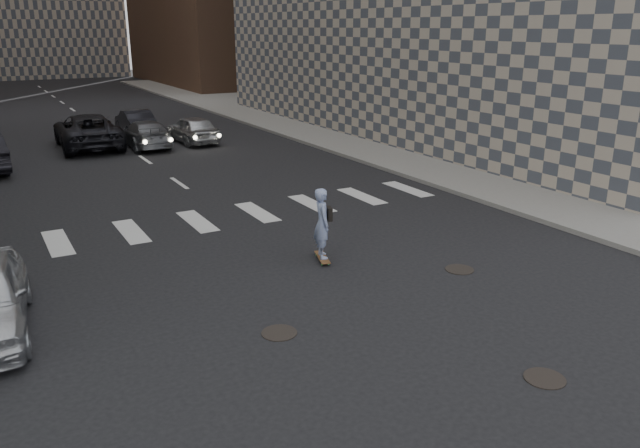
# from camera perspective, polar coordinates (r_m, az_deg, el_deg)

# --- Properties ---
(ground) EXTENTS (160.00, 160.00, 0.00)m
(ground) POSITION_cam_1_polar(r_m,az_deg,el_deg) (12.36, 7.26, -10.01)
(ground) COLOR black
(ground) RESTS_ON ground
(sidewalk_right) EXTENTS (13.00, 80.00, 0.15)m
(sidewalk_right) POSITION_cam_1_polar(r_m,az_deg,el_deg) (36.10, 6.93, 8.57)
(sidewalk_right) COLOR gray
(sidewalk_right) RESTS_ON ground
(manhole_a) EXTENTS (0.70, 0.70, 0.02)m
(manhole_a) POSITION_cam_1_polar(r_m,az_deg,el_deg) (11.53, 19.85, -13.14)
(manhole_a) COLOR black
(manhole_a) RESTS_ON ground
(manhole_b) EXTENTS (0.70, 0.70, 0.02)m
(manhole_b) POSITION_cam_1_polar(r_m,az_deg,el_deg) (12.34, -3.75, -9.90)
(manhole_b) COLOR black
(manhole_b) RESTS_ON ground
(manhole_c) EXTENTS (0.70, 0.70, 0.02)m
(manhole_c) POSITION_cam_1_polar(r_m,az_deg,el_deg) (15.70, 12.63, -4.08)
(manhole_c) COLOR black
(manhole_c) RESTS_ON ground
(skateboarder) EXTENTS (0.61, 0.98, 1.90)m
(skateboarder) POSITION_cam_1_polar(r_m,az_deg,el_deg) (15.59, 0.23, 0.07)
(skateboarder) COLOR brown
(skateboarder) RESTS_ON ground
(traffic_car_b) EXTENTS (1.97, 4.58, 1.32)m
(traffic_car_b) POSITION_cam_1_polar(r_m,az_deg,el_deg) (32.00, -15.65, 7.95)
(traffic_car_b) COLOR slate
(traffic_car_b) RESTS_ON ground
(traffic_car_c) EXTENTS (2.98, 6.04, 1.65)m
(traffic_car_c) POSITION_cam_1_polar(r_m,az_deg,el_deg) (32.68, -20.48, 7.98)
(traffic_car_c) COLOR black
(traffic_car_c) RESTS_ON ground
(traffic_car_d) EXTENTS (1.90, 4.18, 1.39)m
(traffic_car_d) POSITION_cam_1_polar(r_m,az_deg,el_deg) (32.67, -11.59, 8.49)
(traffic_car_d) COLOR #B9BCC1
(traffic_car_d) RESTS_ON ground
(traffic_car_e) EXTENTS (1.47, 4.11, 1.35)m
(traffic_car_e) POSITION_cam_1_polar(r_m,az_deg,el_deg) (36.12, -16.55, 8.94)
(traffic_car_e) COLOR black
(traffic_car_e) RESTS_ON ground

